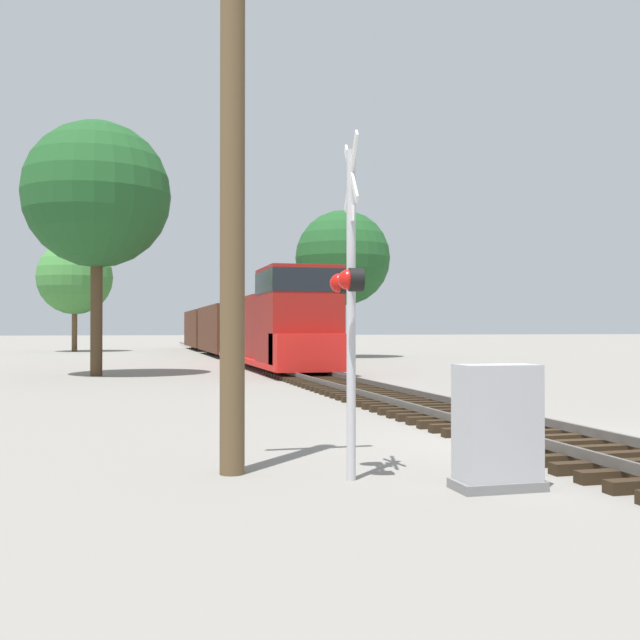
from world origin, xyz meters
TOP-DOWN VIEW (x-y plane):
  - ground_plane at (0.00, 0.00)m, footprint 400.00×400.00m
  - rail_track_bed at (0.00, -0.00)m, footprint 2.60×160.00m
  - freight_train at (0.00, 38.68)m, footprint 2.97×48.32m
  - crossing_signal_near at (-4.05, -2.33)m, footprint 0.42×1.01m
  - relay_cabinet at (-2.44, -3.33)m, footprint 1.09×0.58m
  - utility_pole at (-5.48, -1.54)m, footprint 1.80×0.34m
  - tree_far_right at (-8.11, 20.60)m, footprint 6.06×6.06m
  - tree_mid_background at (7.25, 36.89)m, footprint 6.42×6.42m
  - tree_deep_background at (-11.20, 54.56)m, footprint 6.28×6.28m

SIDE VIEW (x-z plane):
  - ground_plane at x=0.00m, z-range 0.00..0.00m
  - rail_track_bed at x=0.00m, z-range -0.02..0.29m
  - relay_cabinet at x=-2.44m, z-range -0.01..1.53m
  - freight_train at x=0.00m, z-range -0.33..4.16m
  - crossing_signal_near at x=-4.05m, z-range 0.25..4.75m
  - utility_pole at x=-5.48m, z-range 0.09..7.65m
  - tree_deep_background at x=-11.20m, z-range 1.56..10.98m
  - tree_mid_background at x=7.25m, z-range 1.75..11.71m
  - tree_far_right at x=-8.11m, z-range 2.23..12.80m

